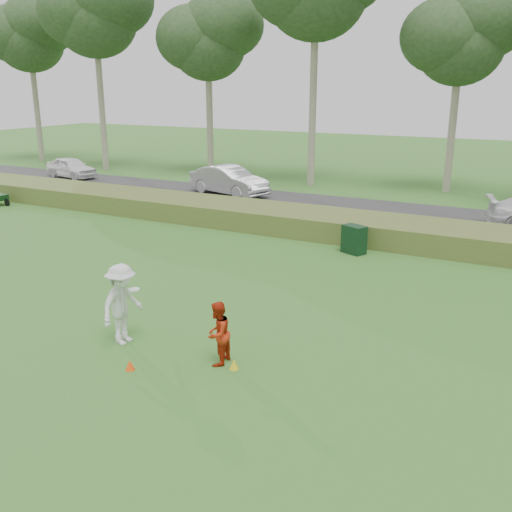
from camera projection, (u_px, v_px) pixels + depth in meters
The scene contains 15 objects.
ground at pixel (180, 350), 13.77m from camera, with size 120.00×120.00×0.00m, color #2C6521.
reed_strip at pixel (344, 226), 23.82m from camera, with size 80.00×3.00×0.90m, color #4C6026.
park_road at pixel (377, 213), 28.18m from camera, with size 80.00×6.00×0.06m, color #2D2D2D.
tree_0 at pixel (29, 35), 44.11m from camera, with size 6.76×6.76×13.00m.
tree_1 at pixel (94, 12), 39.15m from camera, with size 7.54×7.54×14.50m.
tree_2 at pixel (208, 39), 37.69m from camera, with size 6.50×6.50×12.00m.
tree_4 at pixel (461, 37), 31.16m from camera, with size 6.24×6.24×11.50m.
player_white at pixel (122, 304), 13.90m from camera, with size 0.92×1.33×2.03m.
player_red at pixel (218, 334), 12.90m from camera, with size 0.73×0.57×1.50m, color red.
cone_orange at pixel (130, 365), 12.80m from camera, with size 0.21×0.21×0.23m, color #FF4A0D.
cone_yellow at pixel (234, 364), 12.83m from camera, with size 0.22×0.22×0.24m, color yellow.
utility_cabinet at pixel (354, 239), 21.45m from camera, with size 0.86×0.54×1.07m, color black.
wheelbarrow at pixel (0, 197), 29.90m from camera, with size 1.20×0.61×0.59m.
car_left at pixel (71, 167), 38.20m from camera, with size 1.60×3.97×1.35m, color white.
car_mid at pixel (229, 180), 32.33m from camera, with size 1.72×4.92×1.62m, color silver.
Camera 1 is at (7.41, -10.24, 6.20)m, focal length 40.00 mm.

